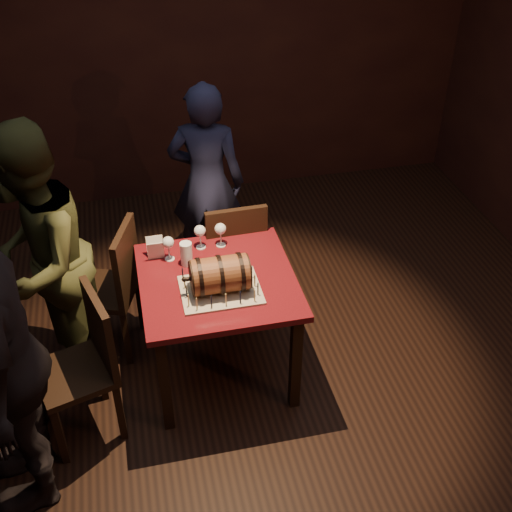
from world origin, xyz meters
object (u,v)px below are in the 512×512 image
Objects in this scene: wine_glass_left at (168,243)px; person_back at (207,183)px; pub_table at (218,293)px; chair_left_rear at (114,283)px; pint_of_ale at (186,254)px; barrel_cake at (220,275)px; chair_left_front at (87,360)px; wine_glass_right at (220,230)px; wine_glass_mid at (200,232)px; chair_back at (234,253)px; person_left_rear at (38,262)px.

person_back is at bearing 67.09° from wine_glass_left.
pub_table is 0.97× the size of chair_left_rear.
pint_of_ale is 0.10× the size of person_back.
pint_of_ale is at bearing 90.99° from person_back.
chair_left_front is at bearing -169.23° from barrel_cake.
barrel_cake is at bearing -100.58° from wine_glass_right.
chair_left_front is (-0.78, -0.15, -0.34)m from barrel_cake.
chair_left_rear is (-0.35, 0.14, -0.35)m from wine_glass_left.
chair_back is at bearing 39.97° from wine_glass_mid.
chair_left_front is (-0.98, -0.80, 0.00)m from chair_back.
person_back is at bearing 142.70° from person_left_rear.
pint_of_ale is at bearing 117.00° from barrel_cake.
person_back reaches higher than wine_glass_right.
pint_of_ale is (-0.23, -0.14, -0.05)m from wine_glass_right.
wine_glass_left is at bearing 143.51° from pint_of_ale.
chair_back is 0.62× the size of person_back.
pint_of_ale is at bearing -36.49° from wine_glass_left.
pint_of_ale is at bearing -125.23° from wine_glass_mid.
wine_glass_left is 1.00× the size of wine_glass_right.
pint_of_ale is (-0.11, -0.15, -0.04)m from wine_glass_mid.
pub_table is at bearing -110.45° from chair_back.
pint_of_ale is 0.16× the size of chair_back.
person_back reaches higher than pint_of_ale.
wine_glass_right is 1.08m from person_left_rear.
wine_glass_mid is at bearing 177.37° from wine_glass_right.
person_left_rear is at bearing 112.99° from chair_left_front.
pint_of_ale reaches higher than pub_table.
wine_glass_left is 0.17× the size of chair_left_rear.
person_left_rear reaches higher than wine_glass_left.
chair_left_rear is at bearing 147.29° from pub_table.
wine_glass_left is 0.11× the size of person_back.
pub_table is 0.83m from chair_left_front.
barrel_cake is 0.22× the size of person_left_rear.
chair_left_rear is at bearing 139.98° from barrel_cake.
chair_back and chair_left_front have the same top height.
chair_back is 0.55× the size of person_left_rear.
wine_glass_mid is (0.20, 0.08, -0.00)m from wine_glass_left.
person_back is 0.89× the size of person_left_rear.
barrel_cake is 2.35× the size of wine_glass_mid.
pub_table is 5.59× the size of wine_glass_left.
wine_glass_mid is 0.10× the size of person_left_rear.
person_left_rear reaches higher than person_back.
chair_left_rear is at bearing -169.74° from chair_back.
person_left_rear is (-0.40, -0.13, 0.32)m from chair_left_rear.
chair_left_front reaches higher than pint_of_ale.
barrel_cake is 0.45m from wine_glass_mid.
person_left_rear reaches higher than pub_table.
person_back reaches higher than chair_left_front.
barrel_cake is 0.86m from chair_left_front.
chair_left_rear is at bearing 158.59° from wine_glass_left.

